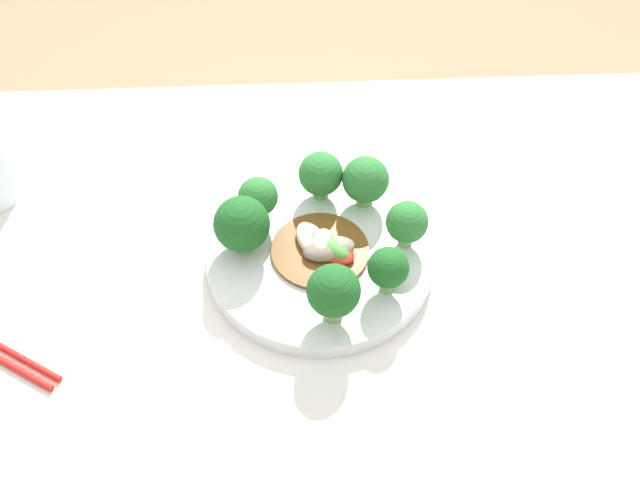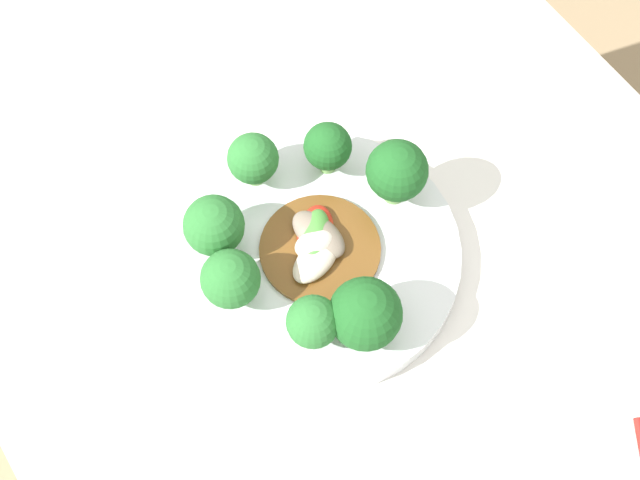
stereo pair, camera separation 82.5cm
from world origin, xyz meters
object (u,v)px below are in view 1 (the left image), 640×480
object	(u,v)px
broccoli_south	(334,292)
stirfry_center	(323,247)
broccoli_west	(242,225)
broccoli_southeast	(388,268)
broccoli_northwest	(258,197)
broccoli_northeast	(366,180)
broccoli_east	(407,223)
broccoli_north	(321,174)
plate	(320,258)

from	to	relation	value
broccoli_south	stirfry_center	bearing A→B (deg)	93.82
broccoli_west	broccoli_southeast	bearing A→B (deg)	-23.04
broccoli_northwest	stirfry_center	world-z (taller)	broccoli_northwest
broccoli_southeast	stirfry_center	bearing A→B (deg)	140.24
broccoli_northeast	broccoli_east	distance (m)	0.07
broccoli_southeast	stirfry_center	size ratio (longest dim) A/B	0.53
broccoli_south	broccoli_southeast	distance (m)	0.07
broccoli_northwest	broccoli_east	size ratio (longest dim) A/B	1.05
broccoli_north	broccoli_west	bearing A→B (deg)	-139.77
broccoli_south	broccoli_northeast	distance (m)	0.16
broccoli_west	stirfry_center	world-z (taller)	broccoli_west
plate	broccoli_northeast	distance (m)	0.10
broccoli_southeast	broccoli_east	bearing A→B (deg)	67.05
broccoli_north	broccoli_northwest	xyz separation A→B (m)	(-0.07, -0.03, 0.00)
broccoli_southeast	stirfry_center	world-z (taller)	broccoli_southeast
broccoli_west	plate	bearing A→B (deg)	-7.63
broccoli_west	stirfry_center	distance (m)	0.09
broccoli_east	stirfry_center	xyz separation A→B (m)	(-0.09, -0.01, -0.02)
broccoli_northwest	stirfry_center	distance (m)	0.09
plate	stirfry_center	distance (m)	0.02
broccoli_southeast	plate	bearing A→B (deg)	141.97
broccoli_north	broccoli_west	distance (m)	0.11
plate	broccoli_north	bearing A→B (deg)	86.79
broccoli_west	broccoli_northeast	size ratio (longest dim) A/B	1.08
broccoli_northeast	stirfry_center	xyz separation A→B (m)	(-0.05, -0.07, -0.03)
broccoli_north	broccoli_southeast	size ratio (longest dim) A/B	1.05
broccoli_northeast	plate	bearing A→B (deg)	-126.99
broccoli_southeast	broccoli_south	bearing A→B (deg)	-150.19
broccoli_west	broccoli_north	bearing A→B (deg)	40.23
plate	stirfry_center	xyz separation A→B (m)	(0.00, 0.00, 0.02)
broccoli_north	broccoli_northwest	world-z (taller)	same
broccoli_south	broccoli_west	distance (m)	0.13
broccoli_south	broccoli_west	world-z (taller)	broccoli_south
broccoli_northeast	broccoli_southeast	bearing A→B (deg)	-83.83
broccoli_east	broccoli_southeast	bearing A→B (deg)	-112.95
broccoli_east	broccoli_southeast	xyz separation A→B (m)	(-0.03, -0.06, 0.00)
plate	broccoli_northeast	xyz separation A→B (m)	(0.05, 0.07, 0.05)
plate	stirfry_center	size ratio (longest dim) A/B	2.33
broccoli_south	broccoli_west	xyz separation A→B (m)	(-0.09, 0.09, -0.00)
broccoli_south	broccoli_northwest	xyz separation A→B (m)	(-0.07, 0.13, -0.01)
broccoli_northwest	broccoli_east	world-z (taller)	broccoli_northwest
broccoli_north	broccoli_northwest	bearing A→B (deg)	-153.33
broccoli_west	broccoli_east	world-z (taller)	broccoli_west
plate	broccoli_northwest	world-z (taller)	broccoli_northwest
broccoli_east	broccoli_southeast	world-z (taller)	same
broccoli_northeast	broccoli_east	bearing A→B (deg)	-57.78
broccoli_northwest	stirfry_center	xyz separation A→B (m)	(0.07, -0.05, -0.03)
broccoli_west	broccoli_southeast	size ratio (longest dim) A/B	1.20
broccoli_north	stirfry_center	world-z (taller)	broccoli_north
plate	broccoli_northwest	xyz separation A→B (m)	(-0.06, 0.05, 0.05)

